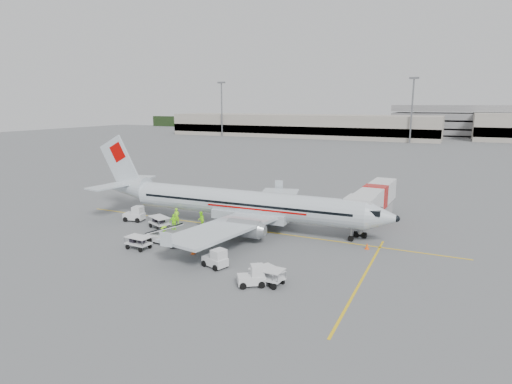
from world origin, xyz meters
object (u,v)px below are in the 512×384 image
(belt_loader, at_px, (165,229))
(jet_bridge, at_px, (375,205))
(tug_mid, at_px, (215,258))
(aircraft, at_px, (244,186))
(tug_fore, at_px, (251,276))
(tug_aft, at_px, (134,214))

(belt_loader, bearing_deg, jet_bridge, 50.58)
(belt_loader, height_order, tug_mid, belt_loader)
(aircraft, height_order, tug_mid, aircraft)
(aircraft, height_order, tug_fore, aircraft)
(tug_mid, relative_size, tug_aft, 0.93)
(tug_aft, bearing_deg, belt_loader, -42.31)
(aircraft, relative_size, tug_aft, 15.12)
(aircraft, distance_m, tug_fore, 15.72)
(tug_mid, bearing_deg, belt_loader, 174.98)
(jet_bridge, xyz_separation_m, tug_mid, (-9.67, -19.24, -1.37))
(aircraft, xyz_separation_m, tug_fore, (7.25, -13.37, -3.97))
(belt_loader, xyz_separation_m, tug_fore, (11.93, -5.42, -0.62))
(belt_loader, distance_m, tug_fore, 13.12)
(belt_loader, xyz_separation_m, tug_mid, (7.55, -3.31, -0.60))
(jet_bridge, distance_m, tug_aft, 27.77)
(aircraft, relative_size, jet_bridge, 2.07)
(jet_bridge, bearing_deg, aircraft, -144.83)
(aircraft, bearing_deg, belt_loader, -122.06)
(jet_bridge, height_order, tug_aft, jet_bridge)
(belt_loader, relative_size, tug_mid, 2.46)
(belt_loader, relative_size, tug_fore, 2.55)
(aircraft, bearing_deg, jet_bridge, 30.85)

